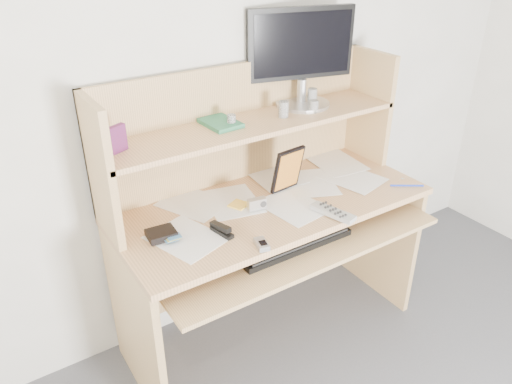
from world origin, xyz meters
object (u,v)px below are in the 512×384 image
game_case (288,170)px  monitor (301,54)px  desk (263,205)px  keyboard (290,240)px  tv_remote (333,212)px

game_case → monitor: size_ratio=0.43×
desk → game_case: size_ratio=6.59×
desk → game_case: 0.20m
keyboard → monitor: 0.84m
game_case → keyboard: bearing=-128.9°
desk → monitor: size_ratio=2.81×
keyboard → desk: bearing=82.1°
keyboard → tv_remote: bearing=-15.4°
desk → monitor: bearing=26.3°
desk → tv_remote: (0.14, -0.31, 0.07)m
keyboard → monitor: monitor is taller
game_case → monitor: (0.20, 0.19, 0.45)m
desk → keyboard: desk is taller
tv_remote → game_case: game_case is taller
desk → monitor: (0.30, 0.15, 0.62)m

